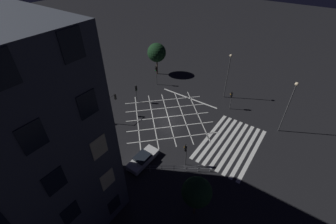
% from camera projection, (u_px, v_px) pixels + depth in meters
% --- Properties ---
extents(ground_plane, '(200.00, 200.00, 0.00)m').
position_uv_depth(ground_plane, '(168.00, 117.00, 35.99)').
color(ground_plane, black).
extents(road_markings, '(16.49, 22.22, 0.01)m').
position_uv_depth(road_markings, '(208.00, 133.00, 32.99)').
color(road_markings, silver).
rests_on(road_markings, ground_plane).
extents(traffic_light_se_cross, '(0.36, 0.39, 3.30)m').
position_uv_depth(traffic_light_se_cross, '(231.00, 97.00, 36.32)').
color(traffic_light_se_cross, '#424244').
rests_on(traffic_light_se_cross, ground_plane).
extents(traffic_light_ne_main, '(0.39, 0.36, 3.92)m').
position_uv_depth(traffic_light_ne_main, '(156.00, 72.00, 42.34)').
color(traffic_light_ne_main, '#424244').
rests_on(traffic_light_ne_main, ground_plane).
extents(traffic_light_sw_cross, '(0.36, 0.39, 3.52)m').
position_uv_depth(traffic_light_sw_cross, '(186.00, 151.00, 26.76)').
color(traffic_light_sw_cross, '#424244').
rests_on(traffic_light_sw_cross, ground_plane).
extents(traffic_light_median_north, '(0.36, 0.39, 3.35)m').
position_uv_depth(traffic_light_median_north, '(136.00, 91.00, 37.80)').
color(traffic_light_median_north, '#424244').
rests_on(traffic_light_median_north, ground_plane).
extents(traffic_light_nw_main, '(2.76, 0.36, 4.14)m').
position_uv_depth(traffic_light_nw_main, '(110.00, 103.00, 33.80)').
color(traffic_light_nw_main, '#424244').
rests_on(traffic_light_nw_main, ground_plane).
extents(street_lamp_east, '(0.49, 0.49, 8.20)m').
position_uv_depth(street_lamp_east, '(291.00, 99.00, 29.94)').
color(street_lamp_east, '#424244').
rests_on(street_lamp_east, ground_plane).
extents(street_lamp_west, '(0.41, 0.41, 9.21)m').
position_uv_depth(street_lamp_west, '(43.00, 88.00, 31.99)').
color(street_lamp_west, '#424244').
rests_on(street_lamp_west, ground_plane).
extents(street_lamp_far, '(0.45, 0.45, 8.12)m').
position_uv_depth(street_lamp_far, '(228.00, 70.00, 37.32)').
color(street_lamp_far, '#424244').
rests_on(street_lamp_far, ground_plane).
extents(street_tree_near, '(3.74, 3.74, 6.59)m').
position_uv_depth(street_tree_near, '(157.00, 53.00, 44.84)').
color(street_tree_near, '#473323').
rests_on(street_tree_near, ground_plane).
extents(street_tree_far, '(2.92, 2.92, 5.18)m').
position_uv_depth(street_tree_far, '(197.00, 192.00, 21.03)').
color(street_tree_far, '#473323').
rests_on(street_tree_far, ground_plane).
extents(waiting_car, '(4.52, 1.74, 1.28)m').
position_uv_depth(waiting_car, '(143.00, 159.00, 28.24)').
color(waiting_car, silver).
rests_on(waiting_car, ground_plane).
extents(pedestrian_railing, '(5.92, 8.42, 1.05)m').
position_uv_depth(pedestrian_railing, '(168.00, 168.00, 27.04)').
color(pedestrian_railing, '#9EA0A5').
rests_on(pedestrian_railing, ground_plane).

